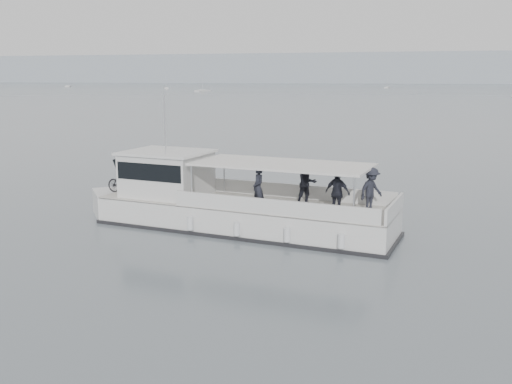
# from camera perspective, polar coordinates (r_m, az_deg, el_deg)

# --- Properties ---
(ground) EXTENTS (1400.00, 1400.00, 0.00)m
(ground) POSITION_cam_1_polar(r_m,az_deg,el_deg) (20.72, 2.78, -6.00)
(ground) COLOR slate
(ground) RESTS_ON ground
(headland) EXTENTS (1400.00, 90.00, 28.00)m
(headland) POSITION_cam_1_polar(r_m,az_deg,el_deg) (579.36, 15.36, 11.83)
(headland) COLOR #939EA8
(headland) RESTS_ON ground
(tour_boat) EXTENTS (14.17, 5.16, 5.89)m
(tour_boat) POSITION_cam_1_polar(r_m,az_deg,el_deg) (24.02, -3.83, -1.18)
(tour_boat) COLOR silver
(tour_boat) RESTS_ON ground
(moored_fleet) EXTENTS (413.88, 261.35, 10.01)m
(moored_fleet) POSITION_cam_1_polar(r_m,az_deg,el_deg) (242.84, 0.86, 10.08)
(moored_fleet) COLOR silver
(moored_fleet) RESTS_ON ground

